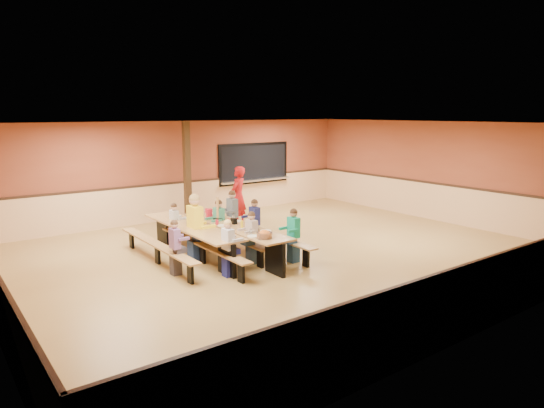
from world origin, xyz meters
TOP-DOWN VIEW (x-y plane):
  - ground at (0.00, 0.00)m, footprint 12.00×12.00m
  - room_envelope at (0.00, 0.00)m, footprint 12.04×10.04m
  - kitchen_pass_through at (2.60, 4.96)m, footprint 2.78×0.28m
  - structural_post at (-0.20, 4.40)m, footprint 0.18×0.18m
  - cafeteria_table_main at (-1.01, 0.51)m, footprint 1.91×3.70m
  - cafeteria_table_second at (-1.82, 1.06)m, footprint 1.91×3.70m
  - seated_child_white_left at (-1.84, -0.58)m, footprint 0.34×0.28m
  - seated_adult_yellow at (-1.84, 0.81)m, footprint 0.50×0.41m
  - seated_child_grey_left at (-1.84, 1.88)m, footprint 0.32×0.26m
  - seated_child_teal_right at (-0.19, -0.62)m, footprint 0.36×0.29m
  - seated_child_navy_right at (-0.19, 0.89)m, footprint 0.35×0.29m
  - seated_child_char_right at (-0.19, 1.91)m, footprint 0.39×0.32m
  - seated_child_purple_sec at (-2.65, 0.15)m, footprint 0.33×0.27m
  - seated_child_green_sec at (-1.00, 1.22)m, footprint 0.36×0.30m
  - seated_child_tan_sec at (-1.00, -0.17)m, footprint 0.34×0.28m
  - standing_woman at (0.76, 3.11)m, footprint 0.75×0.68m
  - punch_pitcher at (-1.09, 1.51)m, footprint 0.16×0.16m
  - chip_bowl at (-1.14, -0.85)m, footprint 0.32×0.32m
  - napkin_dispenser at (-0.96, 0.61)m, footprint 0.10×0.14m
  - condiment_mustard at (-1.04, 0.15)m, footprint 0.06×0.06m
  - condiment_ketchup at (-1.16, 0.50)m, footprint 0.06×0.06m
  - table_paddle at (-1.08, 1.12)m, footprint 0.16×0.16m
  - place_settings at (-1.01, 0.51)m, footprint 0.65×3.30m

SIDE VIEW (x-z plane):
  - ground at x=0.00m, z-range 0.00..0.00m
  - cafeteria_table_main at x=-1.01m, z-range 0.16..0.90m
  - cafeteria_table_second at x=-1.82m, z-range 0.16..0.90m
  - seated_child_grey_left at x=-1.84m, z-range 0.00..1.11m
  - seated_child_purple_sec at x=-2.65m, z-range 0.00..1.12m
  - seated_child_tan_sec at x=-1.00m, z-range 0.00..1.15m
  - seated_child_white_left at x=-1.84m, z-range 0.00..1.15m
  - seated_child_navy_right at x=-0.19m, z-range 0.00..1.17m
  - seated_child_teal_right at x=-0.19m, z-range 0.00..1.18m
  - seated_child_green_sec at x=-1.00m, z-range 0.00..1.20m
  - seated_child_char_right at x=-0.19m, z-range 0.00..1.25m
  - room_envelope at x=0.00m, z-range -0.82..2.20m
  - seated_adult_yellow at x=-1.84m, z-range 0.00..1.47m
  - place_settings at x=-1.01m, z-range 0.74..0.85m
  - napkin_dispenser at x=-0.96m, z-range 0.74..0.87m
  - chip_bowl at x=-1.14m, z-range 0.74..0.89m
  - condiment_mustard at x=-1.04m, z-range 0.74..0.91m
  - condiment_ketchup at x=-1.16m, z-range 0.74..0.91m
  - punch_pitcher at x=-1.09m, z-range 0.74..0.96m
  - standing_woman at x=0.76m, z-range 0.00..1.73m
  - table_paddle at x=-1.08m, z-range 0.60..1.16m
  - kitchen_pass_through at x=2.60m, z-range 0.80..2.18m
  - structural_post at x=-0.20m, z-range 0.00..3.00m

